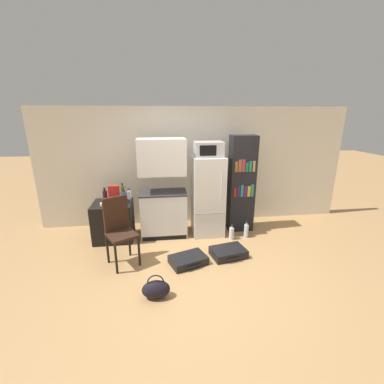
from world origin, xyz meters
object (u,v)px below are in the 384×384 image
water_bottle_middle (246,231)px  bottle_amber_beer (114,203)px  bottle_blue_soda (124,197)px  chair (119,225)px  kitchen_hutch (163,192)px  microwave (209,149)px  handbag (156,289)px  bookshelf (241,184)px  bottle_wine_dark (105,196)px  water_bottle_front (232,233)px  suitcase_small_flat (228,252)px  bottle_clear_short (129,195)px  bowl (105,204)px  side_table (114,221)px  cereal_box (114,194)px  bottle_olive_oil (123,192)px  refrigerator (208,196)px  suitcase_large_flat (188,260)px

water_bottle_middle → bottle_amber_beer: bearing=178.9°
bottle_blue_soda → chair: size_ratio=0.23×
kitchen_hutch → bottle_blue_soda: kitchen_hutch is taller
microwave → handbag: microwave is taller
bookshelf → bottle_wine_dark: (-2.59, -0.08, -0.12)m
chair → water_bottle_front: (1.95, 0.52, -0.50)m
microwave → chair: size_ratio=0.48×
bottle_blue_soda → suitcase_small_flat: bottle_blue_soda is taller
bottle_amber_beer → water_bottle_middle: size_ratio=0.53×
bookshelf → bottle_clear_short: size_ratio=9.66×
bookshelf → handbag: (-1.68, -1.90, -0.82)m
bookshelf → bowl: (-2.58, -0.24, -0.21)m
bookshelf → side_table: bearing=-176.7°
cereal_box → bottle_olive_oil: bearing=40.5°
cereal_box → water_bottle_front: cereal_box is taller
cereal_box → side_table: bearing=-112.2°
chair → kitchen_hutch: bearing=22.2°
refrigerator → microwave: microwave is taller
bottle_amber_beer → handbag: bearing=-65.2°
refrigerator → water_bottle_middle: 0.98m
refrigerator → bottle_wine_dark: 1.90m
bottle_wine_dark → chair: size_ratio=0.26×
refrigerator → bottle_blue_soda: size_ratio=6.18×
kitchen_hutch → bottle_wine_dark: kitchen_hutch is taller
bookshelf → suitcase_large_flat: bearing=-135.3°
bottle_amber_beer → bottle_wine_dark: bearing=124.7°
microwave → bottle_blue_soda: bearing=-178.5°
side_table → bottle_olive_oil: bearing=49.7°
bottle_amber_beer → water_bottle_middle: 2.48m
bottle_amber_beer → bottle_blue_soda: bottle_blue_soda is taller
microwave → bottle_amber_beer: size_ratio=2.97×
side_table → suitcase_large_flat: (1.28, -1.03, -0.29)m
chair → refrigerator: bearing=-0.5°
cereal_box → handbag: cereal_box is taller
microwave → cereal_box: size_ratio=1.69×
suitcase_large_flat → water_bottle_front: water_bottle_front is taller
bottle_clear_short → bottle_olive_oil: size_ratio=0.63×
kitchen_hutch → refrigerator: kitchen_hutch is taller
side_table → refrigerator: bearing=0.9°
bowl → handbag: bearing=-61.7°
cereal_box → suitcase_large_flat: cereal_box is taller
bottle_olive_oil → water_bottle_middle: 2.45m
bookshelf → bowl: 2.60m
microwave → suitcase_large_flat: (-0.50, -1.05, -1.59)m
refrigerator → cereal_box: size_ratio=5.06×
microwave → bottle_clear_short: 1.73m
bottle_clear_short → bottle_wine_dark: bottle_wine_dark is taller
bottle_clear_short → bottle_olive_oil: bottle_olive_oil is taller
bottle_wine_dark → handbag: bottle_wine_dark is taller
bottle_olive_oil → handbag: 2.18m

